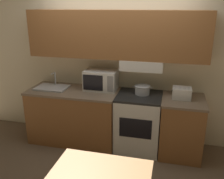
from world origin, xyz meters
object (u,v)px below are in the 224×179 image
Objects in this scene: microwave at (101,80)px; sink_basin at (52,87)px; stove_range at (138,122)px; cooking_pot at (142,89)px; toaster at (182,93)px.

microwave is 1.01× the size of sink_basin.
microwave is at bearing 168.77° from stove_range.
microwave reaches higher than stove_range.
stove_range is 1.74× the size of microwave.
sink_basin is at bearing -170.15° from microwave.
stove_range is 1.52m from sink_basin.
sink_basin is at bearing -179.55° from stove_range.
cooking_pot is 1.14× the size of toaster.
cooking_pot is (0.03, 0.07, 0.52)m from stove_range.
toaster is (0.62, 0.02, 0.53)m from stove_range.
sink_basin reaches higher than cooking_pot.
stove_range is 0.53m from cooking_pot.
stove_range is at bearing -11.23° from microwave.
toaster is at bearing -5.09° from microwave.
toaster is (1.26, -0.11, -0.07)m from microwave.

